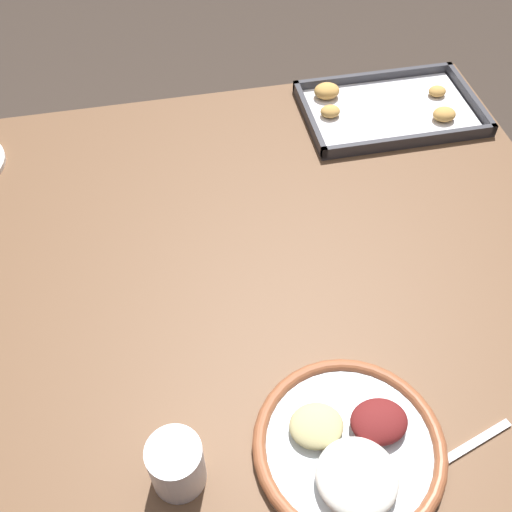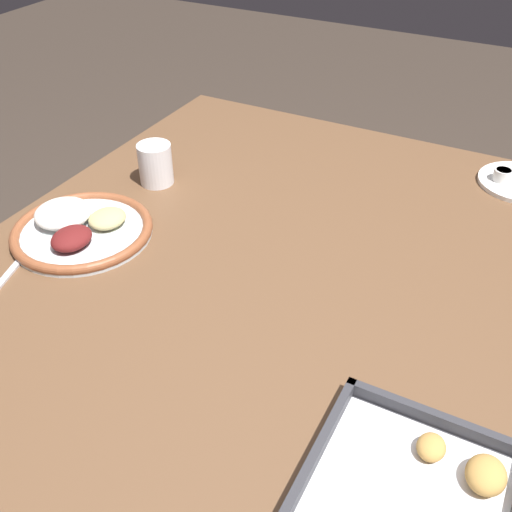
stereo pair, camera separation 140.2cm
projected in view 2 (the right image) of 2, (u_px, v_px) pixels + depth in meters
ground_plane at (261, 483)px, 1.55m from camera, size 8.00×8.00×0.00m
dining_table at (262, 296)px, 1.17m from camera, size 1.28×1.07×0.72m
dinner_plate at (80, 228)px, 1.18m from camera, size 0.28×0.28×0.05m
fork at (3, 281)px, 1.07m from camera, size 0.21×0.07×0.00m
drinking_cup at (155, 164)px, 1.33m from camera, size 0.08×0.08×0.09m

